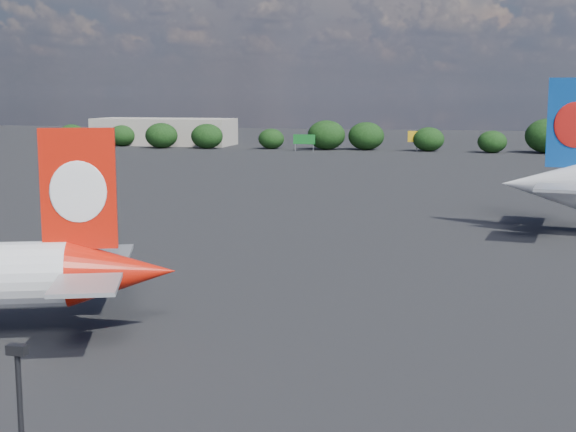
# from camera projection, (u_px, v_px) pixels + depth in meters

# --- Properties ---
(ground) EXTENTS (500.00, 500.00, 0.00)m
(ground) POSITION_uv_depth(u_px,v_px,m) (252.00, 218.00, 102.65)
(ground) COLOR black
(ground) RESTS_ON ground
(terminal_building) EXTENTS (42.00, 16.00, 8.00)m
(terminal_building) POSITION_uv_depth(u_px,v_px,m) (164.00, 132.00, 243.71)
(terminal_building) COLOR #9D9388
(terminal_building) RESTS_ON ground
(highway_sign) EXTENTS (6.00, 0.30, 4.50)m
(highway_sign) POSITION_uv_depth(u_px,v_px,m) (304.00, 140.00, 217.83)
(highway_sign) COLOR #156B24
(highway_sign) RESTS_ON ground
(billboard_yellow) EXTENTS (5.00, 0.30, 5.50)m
(billboard_yellow) POSITION_uv_depth(u_px,v_px,m) (417.00, 137.00, 216.71)
(billboard_yellow) COLOR gold
(billboard_yellow) RESTS_ON ground
(horizon_treeline) EXTENTS (205.33, 14.54, 9.15)m
(horizon_treeline) POSITION_uv_depth(u_px,v_px,m) (446.00, 137.00, 214.42)
(horizon_treeline) COLOR black
(horizon_treeline) RESTS_ON ground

